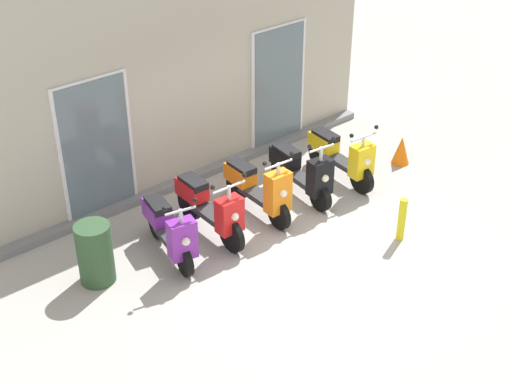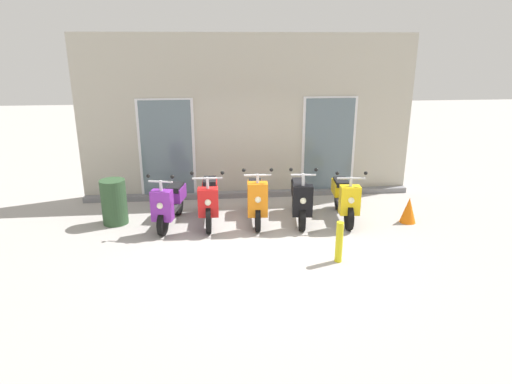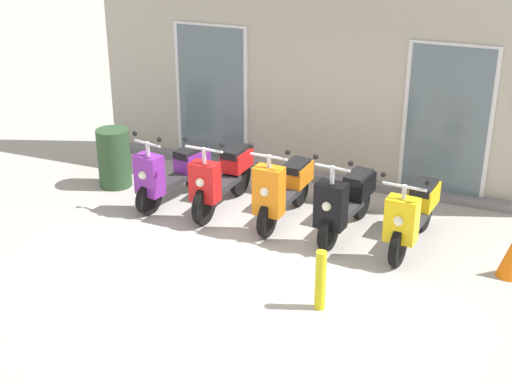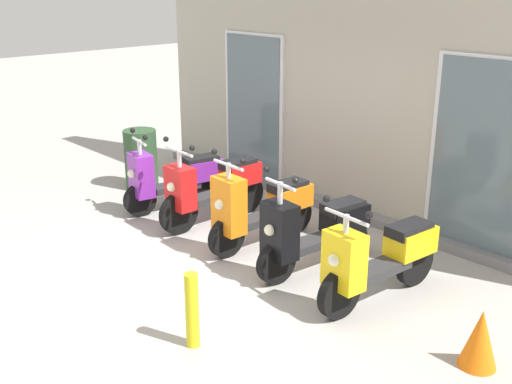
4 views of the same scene
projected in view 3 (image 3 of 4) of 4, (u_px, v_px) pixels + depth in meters
The scene contains 10 objects.
ground_plane at pixel (255, 251), 9.18m from camera, with size 40.00×40.00×0.00m, color #A8A39E.
storefront_facade at pixel (327, 66), 10.80m from camera, with size 7.58×0.50×3.67m.
scooter_purple at pixel (172, 172), 10.41m from camera, with size 0.65×1.50×1.17m.
scooter_red at pixel (222, 176), 10.17m from camera, with size 0.63×1.65×1.20m.
scooter_orange at pixel (283, 188), 9.80m from camera, with size 0.58×1.57×1.24m.
scooter_black at pixel (345, 201), 9.46m from camera, with size 0.56×1.54×1.23m.
scooter_yellow at pixel (413, 213), 9.11m from camera, with size 0.60×1.60×1.16m.
trash_bin at pixel (114, 158), 10.96m from camera, with size 0.49×0.49×0.90m, color #2D4C2D.
curb_bollard at pixel (320, 280), 7.81m from camera, with size 0.12×0.12×0.70m, color yellow.
traffic_cone at pixel (512, 257), 8.49m from camera, with size 0.32×0.32×0.52m, color orange.
Camera 3 is at (3.17, -7.48, 4.34)m, focal length 50.60 mm.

